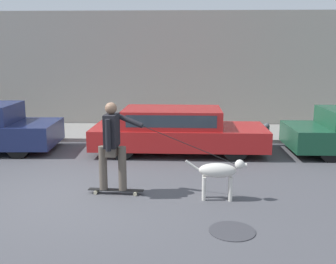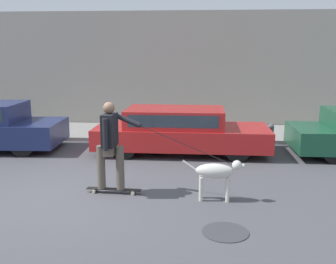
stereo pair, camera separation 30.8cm
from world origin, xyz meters
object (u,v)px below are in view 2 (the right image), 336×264
skateboarder (111,142)px  fire_hydrant (271,135)px  dog (216,173)px  parked_car_1 (180,131)px

skateboarder → fire_hydrant: 5.52m
dog → skateboarder: skateboarder is taller
fire_hydrant → skateboarder: bearing=-132.2°
dog → skateboarder: size_ratio=0.39×
parked_car_1 → fire_hydrant: bearing=20.3°
parked_car_1 → dog: size_ratio=4.14×
fire_hydrant → parked_car_1: bearing=-160.5°
parked_car_1 → dog: parked_car_1 is taller
skateboarder → parked_car_1: bearing=74.0°
dog → skateboarder: 2.02m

